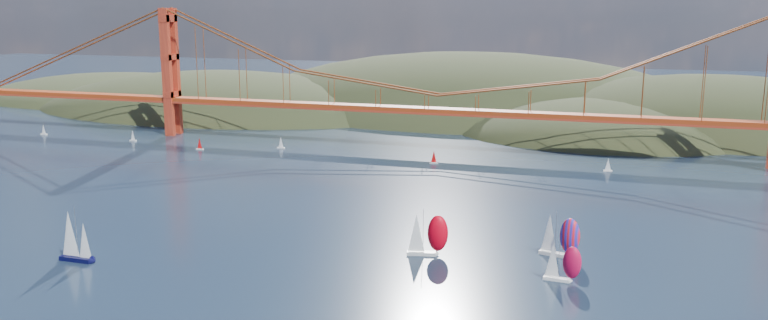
{
  "coord_description": "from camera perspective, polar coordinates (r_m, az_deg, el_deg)",
  "views": [
    {
      "loc": [
        67.07,
        -103.27,
        57.0
      ],
      "look_at": [
        5.93,
        90.0,
        14.42
      ],
      "focal_mm": 35.0,
      "sensor_mm": 36.0,
      "label": 1
    }
  ],
  "objects": [
    {
      "name": "headlands",
      "position": [
        388.46,
        14.0,
        1.21
      ],
      "size": [
        725.0,
        225.0,
        96.0
      ],
      "color": "black",
      "rests_on": "ground"
    },
    {
      "name": "distant_boat_0",
      "position": [
        362.6,
        -24.51,
        2.13
      ],
      "size": [
        3.0,
        2.0,
        4.7
      ],
      "color": "silver",
      "rests_on": "ground"
    },
    {
      "name": "bridge",
      "position": [
        292.56,
        3.91,
        6.98
      ],
      "size": [
        552.0,
        12.0,
        55.0
      ],
      "color": "#96300F",
      "rests_on": "ground"
    },
    {
      "name": "distant_boat_1",
      "position": [
        332.14,
        -18.6,
        1.78
      ],
      "size": [
        3.0,
        2.0,
        4.7
      ],
      "color": "silver",
      "rests_on": "ground"
    },
    {
      "name": "distant_boat_9",
      "position": [
        271.33,
        3.82,
        0.23
      ],
      "size": [
        3.0,
        2.0,
        4.7
      ],
      "color": "silver",
      "rests_on": "ground"
    },
    {
      "name": "racer_rwb",
      "position": [
        176.3,
        13.19,
        -5.59
      ],
      "size": [
        9.56,
        5.38,
        10.72
      ],
      "rotation": [
        0.0,
        0.0,
        -0.24
      ],
      "color": "silver",
      "rests_on": "ground"
    },
    {
      "name": "racer_1",
      "position": [
        161.4,
        13.4,
        -7.57
      ],
      "size": [
        7.79,
        3.28,
        8.87
      ],
      "rotation": [
        0.0,
        0.0,
        -0.07
      ],
      "color": "white",
      "rests_on": "ground"
    },
    {
      "name": "distant_boat_3",
      "position": [
        301.75,
        -7.86,
        1.33
      ],
      "size": [
        3.0,
        2.0,
        4.7
      ],
      "color": "silver",
      "rests_on": "ground"
    },
    {
      "name": "distant_boat_2",
      "position": [
        305.28,
        -13.87,
        1.21
      ],
      "size": [
        3.0,
        2.0,
        4.7
      ],
      "color": "silver",
      "rests_on": "ground"
    },
    {
      "name": "racer_0",
      "position": [
        172.67,
        3.26,
        -5.63
      ],
      "size": [
        9.73,
        5.2,
        10.92
      ],
      "rotation": [
        0.0,
        0.0,
        0.21
      ],
      "color": "silver",
      "rests_on": "ground"
    },
    {
      "name": "sloop_navy",
      "position": [
        182.36,
        -22.55,
        -5.43
      ],
      "size": [
        8.22,
        4.65,
        12.8
      ],
      "rotation": [
        0.0,
        0.0,
        -0.01
      ],
      "color": "black",
      "rests_on": "ground"
    },
    {
      "name": "distant_boat_8",
      "position": [
        269.09,
        16.7,
        -0.35
      ],
      "size": [
        3.0,
        2.0,
        4.7
      ],
      "color": "silver",
      "rests_on": "ground"
    }
  ]
}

